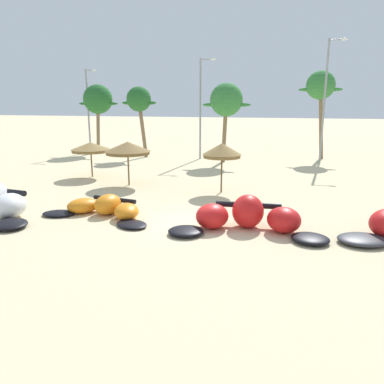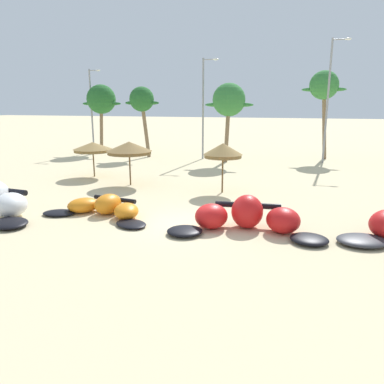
{
  "view_description": "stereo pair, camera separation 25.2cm",
  "coord_description": "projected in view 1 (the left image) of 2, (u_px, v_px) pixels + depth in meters",
  "views": [
    {
      "loc": [
        4.7,
        -15.26,
        5.3
      ],
      "look_at": [
        -0.26,
        2.0,
        1.0
      ],
      "focal_mm": 34.66,
      "sensor_mm": 36.0,
      "label": 1
    },
    {
      "loc": [
        4.94,
        -15.18,
        5.3
      ],
      "look_at": [
        -0.26,
        2.0,
        1.0
      ],
      "focal_mm": 34.66,
      "sensor_mm": 36.0,
      "label": 2
    }
  ],
  "objects": [
    {
      "name": "beach_umbrella_near_van",
      "position": [
        91.0,
        147.0,
        27.01
      ],
      "size": [
        2.84,
        2.84,
        2.55
      ],
      "color": "brown",
      "rests_on": "ground"
    },
    {
      "name": "palm_leftmost",
      "position": [
        98.0,
        100.0,
        39.9
      ],
      "size": [
        4.67,
        3.11,
        7.31
      ],
      "color": "#7F6647",
      "rests_on": "ground"
    },
    {
      "name": "kite_left",
      "position": [
        104.0,
        208.0,
        17.9
      ],
      "size": [
        5.98,
        3.15,
        0.98
      ],
      "color": "black",
      "rests_on": "ground"
    },
    {
      "name": "palm_left_of_gap",
      "position": [
        226.0,
        101.0,
        33.1
      ],
      "size": [
        4.41,
        2.94,
        7.1
      ],
      "color": "#7F6647",
      "rests_on": "ground"
    },
    {
      "name": "palm_left",
      "position": [
        139.0,
        101.0,
        36.57
      ],
      "size": [
        3.65,
        2.44,
        6.94
      ],
      "color": "#7F6647",
      "rests_on": "ground"
    },
    {
      "name": "kite_left_of_center",
      "position": [
        247.0,
        217.0,
        15.82
      ],
      "size": [
        6.81,
        3.4,
        1.45
      ],
      "color": "black",
      "rests_on": "ground"
    },
    {
      "name": "lamppost_east_center",
      "position": [
        326.0,
        96.0,
        32.87
      ],
      "size": [
        1.61,
        0.24,
        10.77
      ],
      "color": "gray",
      "rests_on": "ground"
    },
    {
      "name": "beach_umbrella_middle",
      "position": [
        128.0,
        148.0,
        24.14
      ],
      "size": [
        2.99,
        2.99,
        2.89
      ],
      "color": "brown",
      "rests_on": "ground"
    },
    {
      "name": "palm_center_left",
      "position": [
        321.0,
        87.0,
        35.19
      ],
      "size": [
        4.06,
        2.71,
        8.36
      ],
      "color": "#7F6647",
      "rests_on": "ground"
    },
    {
      "name": "beach_umbrella_near_palms",
      "position": [
        222.0,
        150.0,
        22.11
      ],
      "size": [
        2.35,
        2.35,
        3.01
      ],
      "color": "brown",
      "rests_on": "ground"
    },
    {
      "name": "ground_plane",
      "position": [
        185.0,
        224.0,
        16.76
      ],
      "size": [
        260.0,
        260.0,
        0.0
      ],
      "primitive_type": "plane",
      "color": "beige"
    },
    {
      "name": "lamppost_west_center",
      "position": [
        201.0,
        104.0,
        35.23
      ],
      "size": [
        1.55,
        0.24,
        9.41
      ],
      "color": "gray",
      "rests_on": "ground"
    },
    {
      "name": "lamppost_west",
      "position": [
        89.0,
        107.0,
        40.06
      ],
      "size": [
        1.43,
        0.24,
        8.87
      ],
      "color": "gray",
      "rests_on": "ground"
    }
  ]
}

